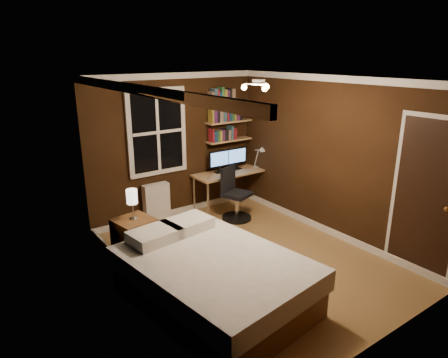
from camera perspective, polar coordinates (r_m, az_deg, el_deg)
floor at (r=5.83m, az=3.67°, el=-11.25°), size 4.20×4.20×0.00m
wall_back at (r=7.04m, az=-6.99°, el=4.63°), size 3.20×0.04×2.50m
wall_left at (r=4.55m, az=-11.90°, el=-2.84°), size 0.04×4.20×2.50m
wall_right at (r=6.45m, az=15.02°, el=2.97°), size 0.04×4.20×2.50m
ceiling at (r=5.12m, az=4.23°, el=14.09°), size 3.20×4.20×0.02m
window at (r=6.79m, az=-9.55°, el=6.64°), size 1.06×0.06×1.46m
door at (r=5.69m, az=26.77°, el=-2.64°), size 0.03×0.82×2.05m
door_knob at (r=5.54m, az=29.24°, el=-3.79°), size 0.06×0.06×0.06m
ceiling_fixture at (r=5.05m, az=4.94°, el=12.89°), size 0.44×0.44×0.18m
bookshelf_lower at (r=7.50m, az=0.73°, el=5.57°), size 0.92×0.22×0.03m
books_row_lower at (r=7.48m, az=0.73°, el=6.54°), size 0.54×0.16×0.23m
bookshelf_middle at (r=7.44m, az=0.74°, el=8.21°), size 0.92×0.22×0.03m
books_row_middle at (r=7.42m, az=0.74°, el=9.20°), size 0.66×0.16×0.23m
bookshelf_upper at (r=7.39m, az=0.75°, el=10.89°), size 0.92×0.22×0.03m
books_row_upper at (r=7.37m, az=0.75°, el=11.89°), size 0.54×0.16×0.23m
bed at (r=4.77m, az=-1.58°, el=-13.96°), size 1.83×2.35×0.74m
nightstand at (r=5.81m, az=-12.59°, el=-8.41°), size 0.57×0.57×0.61m
bedside_lamp at (r=5.60m, az=-12.95°, el=-3.58°), size 0.15×0.15×0.44m
radiator at (r=6.99m, az=-9.62°, el=-3.37°), size 0.45×0.16×0.68m
desk at (r=7.47m, az=0.97°, el=0.61°), size 1.46×0.55×0.69m
monitor_left at (r=7.34m, az=-0.69°, el=2.48°), size 0.43×0.12×0.42m
monitor_right at (r=7.57m, az=1.82°, el=2.94°), size 0.43×0.12×0.42m
desk_lamp at (r=7.67m, az=5.05°, el=3.17°), size 0.14×0.32×0.44m
office_chair at (r=7.00m, az=1.53°, el=-3.02°), size 0.54×0.54×0.93m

